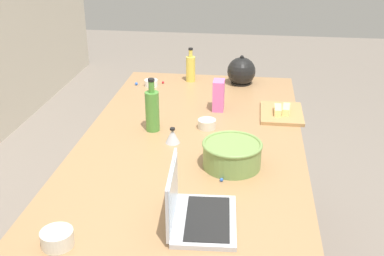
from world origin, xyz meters
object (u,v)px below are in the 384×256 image
butter_stick_left (286,109)px  kitchen_timer (173,136)px  laptop (194,211)px  bottle_olive (152,110)px  ramekin_small (151,83)px  ramekin_wide (57,238)px  ramekin_medium (207,124)px  kettle (241,72)px  butter_stick_right (278,110)px  bottle_oil (191,68)px  cutting_board (281,113)px  candy_bag (219,95)px  mixing_bowl_large (232,154)px

butter_stick_left → kitchen_timer: kitchen_timer is taller
laptop → bottle_olive: bearing=22.0°
bottle_olive → ramekin_small: bottle_olive is taller
bottle_olive → ramekin_small: (0.65, 0.15, -0.09)m
ramekin_wide → laptop: bearing=-66.8°
laptop → ramekin_medium: (0.81, 0.04, -0.02)m
kettle → butter_stick_left: bearing=-152.4°
bottle_olive → kettle: size_ratio=1.27×
kettle → butter_stick_right: bearing=-157.2°
ramekin_small → ramekin_medium: 0.72m
bottle_oil → bottle_olive: bearing=173.6°
bottle_olive → laptop: bearing=-158.0°
kettle → kitchen_timer: kettle is taller
laptop → kitchen_timer: size_ratio=4.20×
kettle → ramekin_medium: bearing=168.5°
bottle_oil → ramekin_wide: size_ratio=2.02×
ramekin_wide → cutting_board: bearing=-32.5°
butter_stick_left → kitchen_timer: size_ratio=1.43×
cutting_board → bottle_olive: bearing=113.6°
laptop → ramekin_medium: 0.81m
bottle_olive → candy_bag: (0.31, -0.30, -0.02)m
laptop → ramekin_medium: bearing=2.6°
candy_bag → cutting_board: bearing=-94.8°
ramekin_wide → kitchen_timer: bearing=-17.1°
bottle_oil → candy_bag: size_ratio=1.29×
cutting_board → bottle_oil: bearing=48.6°
laptop → kitchen_timer: bearing=16.3°
ramekin_wide → candy_bag: 1.32m
kettle → cutting_board: (-0.49, -0.24, -0.07)m
cutting_board → kitchen_timer: kitchen_timer is taller
butter_stick_right → ramekin_medium: butter_stick_right is taller
bottle_oil → ramekin_small: bottle_oil is taller
butter_stick_right → ramekin_wide: 1.41m
mixing_bowl_large → laptop: bearing=165.7°
ramekin_small → ramekin_medium: ramekin_medium is taller
mixing_bowl_large → bottle_olive: size_ratio=0.96×
kettle → ramekin_small: bearing=102.3°
kitchen_timer → candy_bag: candy_bag is taller
ramekin_medium → kitchen_timer: 0.24m
butter_stick_right → cutting_board: bearing=-44.3°
ramekin_medium → butter_stick_left: bearing=-61.8°
bottle_oil → ramekin_wide: 1.73m
bottle_olive → kitchen_timer: bearing=-136.9°
mixing_bowl_large → kitchen_timer: size_ratio=3.37×
laptop → candy_bag: laptop is taller
bottle_olive → kettle: bottle_olive is taller
mixing_bowl_large → ramekin_medium: (0.38, 0.15, -0.04)m
kettle → kitchen_timer: size_ratio=2.77×
butter_stick_left → butter_stick_right: same height
ramekin_small → butter_stick_left: bearing=-114.6°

